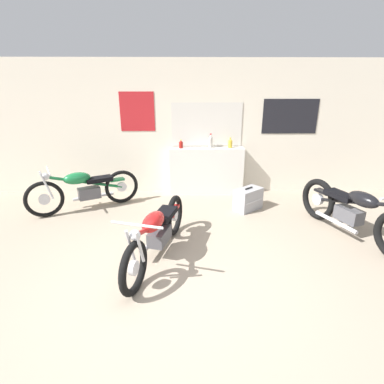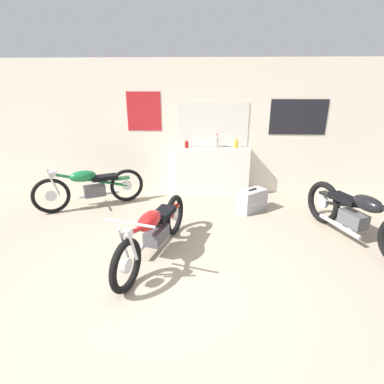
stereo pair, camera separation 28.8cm
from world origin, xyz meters
TOP-DOWN VIEW (x-y plane):
  - ground_plane at (0.00, 0.00)m, footprint 24.00×24.00m
  - wall_back at (0.02, 3.55)m, footprint 10.00×0.07m
  - sill_counter at (0.60, 3.37)m, footprint 1.59×0.28m
  - bottle_leftmost at (0.05, 3.35)m, footprint 0.08×0.08m
  - bottle_left_center at (0.68, 3.39)m, footprint 0.08×0.08m
  - bottle_center at (1.09, 3.36)m, footprint 0.09×0.09m
  - motorcycle_red at (-0.25, 0.76)m, footprint 0.82×2.09m
  - motorcycle_black at (2.76, 1.32)m, footprint 0.95×2.12m
  - motorcycle_green at (-1.78, 2.52)m, footprint 1.89×1.09m
  - hard_case_silver at (1.35, 2.45)m, footprint 0.62×0.58m

SIDE VIEW (x-z plane):
  - ground_plane at x=0.00m, z-range 0.00..0.00m
  - hard_case_silver at x=1.35m, z-range -0.01..0.43m
  - motorcycle_red at x=-0.25m, z-range 0.00..0.81m
  - motorcycle_green at x=-1.78m, z-range -0.01..0.87m
  - motorcycle_black at x=2.76m, z-range -0.03..0.89m
  - sill_counter at x=0.60m, z-range 0.00..1.03m
  - bottle_leftmost at x=0.05m, z-range 1.02..1.19m
  - bottle_center at x=1.09m, z-range 1.01..1.23m
  - bottle_left_center at x=0.68m, z-range 1.01..1.31m
  - wall_back at x=0.02m, z-range 0.00..2.80m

